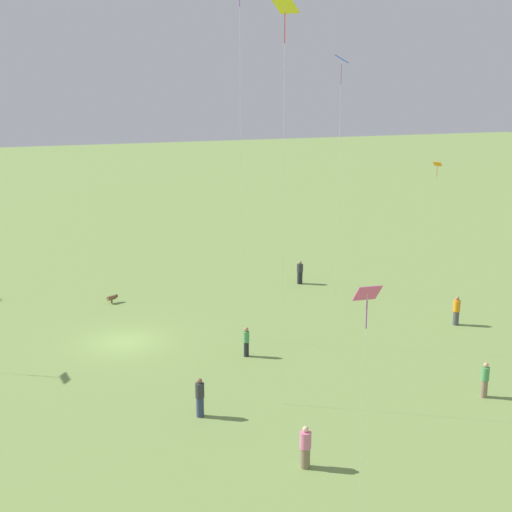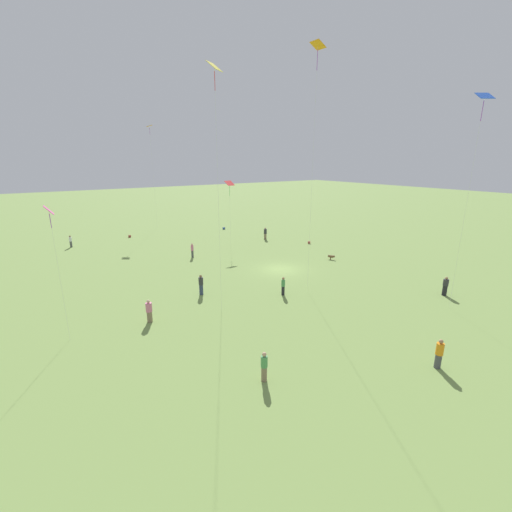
# 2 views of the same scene
# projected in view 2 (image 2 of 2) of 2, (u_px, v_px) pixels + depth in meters

# --- Properties ---
(ground_plane) EXTENTS (240.00, 240.00, 0.00)m
(ground_plane) POSITION_uv_depth(u_px,v_px,m) (280.00, 269.00, 37.43)
(ground_plane) COLOR #7A994C
(person_0) EXTENTS (0.45, 0.45, 1.66)m
(person_0) POSITION_uv_depth(u_px,v_px,m) (283.00, 286.00, 30.15)
(person_0) COLOR #232328
(person_0) RESTS_ON ground_plane
(person_1) EXTENTS (0.39, 0.39, 1.63)m
(person_1) POSITION_uv_depth(u_px,v_px,m) (71.00, 241.00, 46.60)
(person_1) COLOR #4C4C51
(person_1) RESTS_ON ground_plane
(person_2) EXTENTS (0.60, 0.60, 1.81)m
(person_2) POSITION_uv_depth(u_px,v_px,m) (265.00, 233.00, 51.19)
(person_2) COLOR #847056
(person_2) RESTS_ON ground_plane
(person_3) EXTENTS (0.51, 0.51, 1.74)m
(person_3) POSITION_uv_depth(u_px,v_px,m) (264.00, 367.00, 18.39)
(person_3) COLOR #847056
(person_3) RESTS_ON ground_plane
(person_4) EXTENTS (0.64, 0.64, 1.75)m
(person_4) POSITION_uv_depth(u_px,v_px,m) (149.00, 311.00, 25.12)
(person_4) COLOR #847056
(person_4) RESTS_ON ground_plane
(person_6) EXTENTS (0.51, 0.51, 1.83)m
(person_6) POSITION_uv_depth(u_px,v_px,m) (201.00, 285.00, 30.24)
(person_6) COLOR #333D5B
(person_6) RESTS_ON ground_plane
(person_7) EXTENTS (0.60, 0.60, 1.81)m
(person_7) POSITION_uv_depth(u_px,v_px,m) (439.00, 354.00, 19.55)
(person_7) COLOR #4C4C51
(person_7) RESTS_ON ground_plane
(person_8) EXTENTS (0.59, 0.59, 1.71)m
(person_8) POSITION_uv_depth(u_px,v_px,m) (445.00, 286.00, 30.09)
(person_8) COLOR #232328
(person_8) RESTS_ON ground_plane
(person_9) EXTENTS (0.45, 0.45, 1.79)m
(person_9) POSITION_uv_depth(u_px,v_px,m) (192.00, 250.00, 41.72)
(person_9) COLOR #4C4C51
(person_9) RESTS_ON ground_plane
(kite_0) EXTENTS (1.01, 0.93, 20.17)m
(kite_0) POSITION_uv_depth(u_px,v_px,m) (317.00, 61.00, 26.13)
(kite_0) COLOR orange
(kite_0) RESTS_ON ground_plane
(kite_1) EXTENTS (1.29, 1.33, 16.07)m
(kite_1) POSITION_uv_depth(u_px,v_px,m) (483.00, 107.00, 23.55)
(kite_1) COLOR blue
(kite_1) RESTS_ON ground_plane
(kite_3) EXTENTS (1.19, 1.17, 16.99)m
(kite_3) POSITION_uv_depth(u_px,v_px,m) (150.00, 131.00, 56.17)
(kite_3) COLOR orange
(kite_3) RESTS_ON ground_plane
(kite_4) EXTENTS (1.17, 1.23, 17.85)m
(kite_4) POSITION_uv_depth(u_px,v_px,m) (215.00, 81.00, 22.84)
(kite_4) COLOR yellow
(kite_4) RESTS_ON ground_plane
(kite_5) EXTENTS (0.76, 0.56, 8.96)m
(kite_5) POSITION_uv_depth(u_px,v_px,m) (50.00, 217.00, 20.60)
(kite_5) COLOR #E54C99
(kite_5) RESTS_ON ground_plane
(kite_6) EXTENTS (1.09, 1.22, 8.84)m
(kite_6) POSITION_uv_depth(u_px,v_px,m) (229.00, 185.00, 45.52)
(kite_6) COLOR red
(kite_6) RESTS_ON ground_plane
(dog_0) EXTENTS (0.80, 0.57, 0.55)m
(dog_0) POSITION_uv_depth(u_px,v_px,m) (331.00, 256.00, 41.00)
(dog_0) COLOR brown
(dog_0) RESTS_ON ground_plane
(picnic_bag_0) EXTENTS (0.31, 0.40, 0.36)m
(picnic_bag_0) POSITION_uv_depth(u_px,v_px,m) (224.00, 228.00, 58.65)
(picnic_bag_0) COLOR #33518C
(picnic_bag_0) RESTS_ON ground_plane
(picnic_bag_1) EXTENTS (0.42, 0.41, 0.33)m
(picnic_bag_1) POSITION_uv_depth(u_px,v_px,m) (309.00, 242.00, 48.77)
(picnic_bag_1) COLOR #933833
(picnic_bag_1) RESTS_ON ground_plane
(picnic_bag_2) EXTENTS (0.38, 0.36, 0.36)m
(picnic_bag_2) POSITION_uv_depth(u_px,v_px,m) (130.00, 236.00, 52.61)
(picnic_bag_2) COLOR #933833
(picnic_bag_2) RESTS_ON ground_plane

